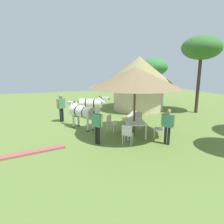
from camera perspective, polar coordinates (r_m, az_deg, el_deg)
ground_plane at (r=11.49m, az=-2.91°, el=-4.36°), size 36.00×36.00×0.00m
thatched_hut at (r=16.31m, az=7.48°, el=9.00°), size 5.25×5.25×4.14m
shade_umbrella at (r=9.70m, az=6.49°, el=9.56°), size 4.32×4.32×3.33m
patio_dining_table at (r=10.05m, az=6.19°, el=-2.96°), size 1.66×1.27×0.74m
patio_chair_east_end at (r=10.57m, az=-0.36°, el=-2.91°), size 0.61×0.61×0.90m
patio_chair_near_hut at (r=8.90m, az=4.32°, el=-5.93°), size 0.60×0.61×0.90m
patio_chair_west_end at (r=9.93m, az=13.43°, el=-4.27°), size 0.60×0.60×0.90m
patio_chair_near_lawn at (r=11.31m, az=7.20°, el=-1.98°), size 0.60×0.60×0.90m
guest_beside_umbrella at (r=9.08m, az=15.37°, el=-3.06°), size 0.46×0.44×1.60m
guest_behind_table at (r=8.85m, az=-4.14°, el=-3.08°), size 0.49×0.41×1.59m
standing_watcher at (r=12.82m, az=-14.07°, el=1.78°), size 0.41×0.55×1.71m
striped_lounge_chair at (r=12.69m, az=4.88°, el=-1.56°), size 0.60×0.83×0.66m
zebra_nearest_camera at (r=13.68m, az=-5.75°, el=2.36°), size 1.24×1.97×1.48m
zebra_by_umbrella at (r=11.19m, az=-8.45°, el=0.08°), size 1.99×1.36×1.48m
acacia_tree_far_lawn at (r=20.22m, az=11.50°, el=12.19°), size 2.72×2.72×4.14m
acacia_tree_behind_hut at (r=16.15m, az=23.80°, el=15.99°), size 2.74×2.74×5.47m
brick_patio_kerb at (r=8.77m, az=-22.23°, el=-10.50°), size 0.87×2.82×0.08m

